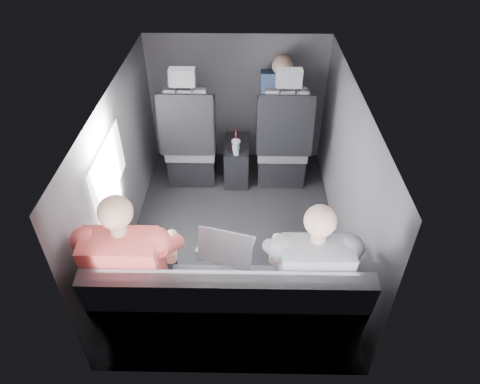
{
  "coord_description": "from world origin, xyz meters",
  "views": [
    {
      "loc": [
        0.1,
        -2.76,
        2.65
      ],
      "look_at": [
        0.05,
        -0.05,
        0.52
      ],
      "focal_mm": 32.0,
      "sensor_mm": 36.0,
      "label": 1
    }
  ],
  "objects_px": {
    "soda_cup": "(236,145)",
    "laptop_silver": "(226,246)",
    "laptop_white": "(149,249)",
    "passenger_rear_left": "(135,266)",
    "center_console": "(237,161)",
    "water_bottle": "(236,148)",
    "front_seat_left": "(191,146)",
    "passenger_rear_right": "(309,270)",
    "front_seat_right": "(282,146)",
    "passenger_front_right": "(280,102)",
    "laptop_black": "(306,253)",
    "rear_bench": "(230,314)"
  },
  "relations": [
    {
      "from": "front_seat_right",
      "to": "passenger_front_right",
      "type": "bearing_deg",
      "value": 95.24
    },
    {
      "from": "rear_bench",
      "to": "water_bottle",
      "type": "height_order",
      "value": "rear_bench"
    },
    {
      "from": "water_bottle",
      "to": "passenger_rear_left",
      "type": "height_order",
      "value": "passenger_rear_left"
    },
    {
      "from": "soda_cup",
      "to": "laptop_silver",
      "type": "distance_m",
      "value": 1.53
    },
    {
      "from": "front_seat_left",
      "to": "passenger_rear_right",
      "type": "distance_m",
      "value": 2.05
    },
    {
      "from": "front_seat_left",
      "to": "center_console",
      "type": "relative_size",
      "value": 2.64
    },
    {
      "from": "center_console",
      "to": "laptop_white",
      "type": "distance_m",
      "value": 1.82
    },
    {
      "from": "passenger_rear_left",
      "to": "passenger_rear_right",
      "type": "height_order",
      "value": "passenger_rear_left"
    },
    {
      "from": "laptop_silver",
      "to": "passenger_front_right",
      "type": "relative_size",
      "value": 0.51
    },
    {
      "from": "laptop_black",
      "to": "passenger_rear_right",
      "type": "xyz_separation_m",
      "value": [
        0.0,
        -0.15,
        -0.0
      ]
    },
    {
      "from": "center_console",
      "to": "water_bottle",
      "type": "bearing_deg",
      "value": -89.91
    },
    {
      "from": "soda_cup",
      "to": "laptop_black",
      "type": "xyz_separation_m",
      "value": [
        0.49,
        -1.57,
        0.17
      ]
    },
    {
      "from": "soda_cup",
      "to": "laptop_white",
      "type": "distance_m",
      "value": 1.65
    },
    {
      "from": "center_console",
      "to": "water_bottle",
      "type": "xyz_separation_m",
      "value": [
        0.0,
        -0.19,
        0.27
      ]
    },
    {
      "from": "laptop_black",
      "to": "passenger_front_right",
      "type": "relative_size",
      "value": 0.53
    },
    {
      "from": "laptop_silver",
      "to": "water_bottle",
      "type": "bearing_deg",
      "value": 88.69
    },
    {
      "from": "front_seat_right",
      "to": "passenger_rear_left",
      "type": "bearing_deg",
      "value": -119.91
    },
    {
      "from": "rear_bench",
      "to": "passenger_rear_right",
      "type": "height_order",
      "value": "passenger_rear_right"
    },
    {
      "from": "center_console",
      "to": "passenger_front_right",
      "type": "distance_m",
      "value": 0.73
    },
    {
      "from": "soda_cup",
      "to": "laptop_black",
      "type": "distance_m",
      "value": 1.65
    },
    {
      "from": "water_bottle",
      "to": "front_seat_left",
      "type": "bearing_deg",
      "value": 161.94
    },
    {
      "from": "rear_bench",
      "to": "passenger_rear_right",
      "type": "bearing_deg",
      "value": 10.93
    },
    {
      "from": "laptop_black",
      "to": "passenger_rear_right",
      "type": "relative_size",
      "value": 0.34
    },
    {
      "from": "soda_cup",
      "to": "laptop_silver",
      "type": "xyz_separation_m",
      "value": [
        -0.03,
        -1.52,
        0.17
      ]
    },
    {
      "from": "center_console",
      "to": "passenger_front_right",
      "type": "xyz_separation_m",
      "value": [
        0.43,
        0.22,
        0.55
      ]
    },
    {
      "from": "center_console",
      "to": "passenger_front_right",
      "type": "relative_size",
      "value": 0.61
    },
    {
      "from": "front_seat_right",
      "to": "center_console",
      "type": "height_order",
      "value": "front_seat_right"
    },
    {
      "from": "laptop_silver",
      "to": "passenger_rear_right",
      "type": "distance_m",
      "value": 0.56
    },
    {
      "from": "front_seat_left",
      "to": "water_bottle",
      "type": "xyz_separation_m",
      "value": [
        0.45,
        -0.15,
        0.07
      ]
    },
    {
      "from": "laptop_white",
      "to": "passenger_rear_right",
      "type": "relative_size",
      "value": 0.32
    },
    {
      "from": "water_bottle",
      "to": "passenger_front_right",
      "type": "distance_m",
      "value": 0.65
    },
    {
      "from": "center_console",
      "to": "soda_cup",
      "type": "distance_m",
      "value": 0.3
    },
    {
      "from": "front_seat_right",
      "to": "laptop_white",
      "type": "bearing_deg",
      "value": -121.01
    },
    {
      "from": "center_console",
      "to": "passenger_front_right",
      "type": "height_order",
      "value": "passenger_front_right"
    },
    {
      "from": "front_seat_left",
      "to": "laptop_black",
      "type": "height_order",
      "value": "front_seat_left"
    },
    {
      "from": "passenger_front_right",
      "to": "laptop_black",
      "type": "bearing_deg",
      "value": -88.1
    },
    {
      "from": "water_bottle",
      "to": "laptop_white",
      "type": "height_order",
      "value": "laptop_white"
    },
    {
      "from": "front_seat_right",
      "to": "water_bottle",
      "type": "bearing_deg",
      "value": -161.91
    },
    {
      "from": "front_seat_right",
      "to": "center_console",
      "type": "bearing_deg",
      "value": 174.93
    },
    {
      "from": "laptop_white",
      "to": "passenger_rear_left",
      "type": "xyz_separation_m",
      "value": [
        -0.05,
        -0.17,
        0.02
      ]
    },
    {
      "from": "laptop_white",
      "to": "passenger_front_right",
      "type": "distance_m",
      "value": 2.13
    },
    {
      "from": "passenger_rear_right",
      "to": "passenger_rear_left",
      "type": "bearing_deg",
      "value": -179.96
    },
    {
      "from": "front_seat_right",
      "to": "laptop_black",
      "type": "bearing_deg",
      "value": -88.62
    },
    {
      "from": "rear_bench",
      "to": "passenger_rear_left",
      "type": "height_order",
      "value": "passenger_rear_left"
    },
    {
      "from": "laptop_black",
      "to": "passenger_rear_right",
      "type": "bearing_deg",
      "value": -88.81
    },
    {
      "from": "center_console",
      "to": "soda_cup",
      "type": "height_order",
      "value": "soda_cup"
    },
    {
      "from": "center_console",
      "to": "passenger_rear_right",
      "type": "bearing_deg",
      "value": -75.05
    },
    {
      "from": "front_seat_right",
      "to": "center_console",
      "type": "xyz_separation_m",
      "value": [
        -0.45,
        0.04,
        -0.2
      ]
    },
    {
      "from": "front_seat_left",
      "to": "passenger_rear_left",
      "type": "bearing_deg",
      "value": -94.42
    },
    {
      "from": "front_seat_right",
      "to": "soda_cup",
      "type": "bearing_deg",
      "value": -168.72
    }
  ]
}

